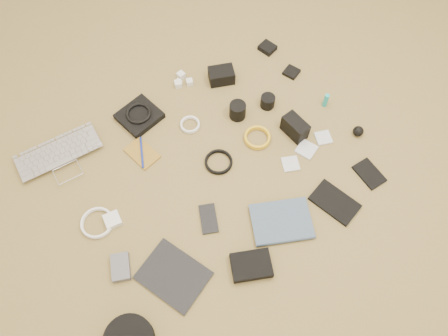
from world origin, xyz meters
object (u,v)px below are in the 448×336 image
laptop (63,162)px  dslr_camera (221,75)px  tablet (173,275)px  phone (209,219)px  paperback (286,243)px

laptop → dslr_camera: (0.85, 0.02, 0.02)m
tablet → phone: bearing=5.0°
tablet → paperback: size_ratio=1.03×
dslr_camera → tablet: (-0.69, -0.72, -0.03)m
dslr_camera → phone: size_ratio=0.94×
dslr_camera → paperback: bearing=-84.4°
laptop → dslr_camera: 0.85m
phone → laptop: bearing=148.1°
laptop → phone: (0.40, -0.58, -0.01)m
phone → paperback: bearing=-28.2°
laptop → paperback: bearing=-51.4°
laptop → tablet: (0.16, -0.71, -0.01)m
dslr_camera → paperback: (-0.24, -0.86, -0.02)m
laptop → tablet: bearing=-74.6°
phone → paperback: (0.21, -0.26, 0.01)m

